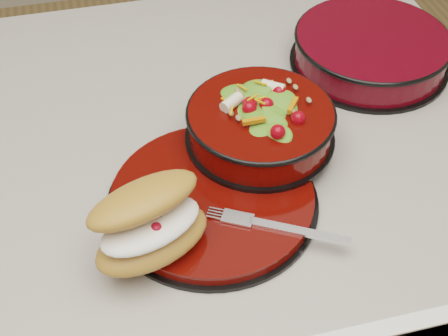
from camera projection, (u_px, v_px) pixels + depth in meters
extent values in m
cube|color=white|center=(123.00, 325.00, 1.20)|extent=(1.16, 0.66, 0.86)
cube|color=#B1ABA2|center=(86.00, 159.00, 0.88)|extent=(1.24, 0.74, 0.04)
cylinder|color=black|center=(212.00, 202.00, 0.79)|extent=(0.27, 0.27, 0.01)
cylinder|color=#510602|center=(212.00, 197.00, 0.78)|extent=(0.26, 0.26, 0.01)
torus|color=black|center=(222.00, 199.00, 0.77)|extent=(0.14, 0.14, 0.01)
cylinder|color=black|center=(260.00, 137.00, 0.84)|extent=(0.20, 0.20, 0.01)
cylinder|color=#510602|center=(260.00, 123.00, 0.83)|extent=(0.19, 0.19, 0.04)
torus|color=black|center=(261.00, 113.00, 0.81)|extent=(0.20, 0.20, 0.01)
ellipsoid|color=#468023|center=(261.00, 117.00, 0.82)|extent=(0.16, 0.16, 0.06)
sphere|color=#B6070E|center=(292.00, 90.00, 0.80)|extent=(0.02, 0.02, 0.02)
sphere|color=#B6070E|center=(269.00, 77.00, 0.82)|extent=(0.02, 0.02, 0.02)
sphere|color=#B6070E|center=(240.00, 81.00, 0.81)|extent=(0.02, 0.02, 0.02)
sphere|color=#B6070E|center=(232.00, 100.00, 0.78)|extent=(0.02, 0.02, 0.02)
sphere|color=#B6070E|center=(254.00, 114.00, 0.76)|extent=(0.02, 0.02, 0.02)
sphere|color=#B6070E|center=(285.00, 109.00, 0.77)|extent=(0.02, 0.02, 0.02)
cylinder|color=silver|center=(274.00, 76.00, 0.82)|extent=(0.03, 0.03, 0.02)
cylinder|color=silver|center=(232.00, 91.00, 0.80)|extent=(0.03, 0.03, 0.02)
cube|color=orange|center=(254.00, 110.00, 0.77)|extent=(0.03, 0.03, 0.01)
cube|color=orange|center=(294.00, 94.00, 0.79)|extent=(0.03, 0.02, 0.01)
ellipsoid|color=#B47037|center=(153.00, 240.00, 0.70)|extent=(0.16, 0.12, 0.04)
ellipsoid|color=white|center=(151.00, 226.00, 0.68)|extent=(0.14, 0.10, 0.02)
ellipsoid|color=#B47037|center=(146.00, 199.00, 0.68)|extent=(0.15, 0.11, 0.03)
sphere|color=#AF0C1A|center=(130.00, 226.00, 0.68)|extent=(0.01, 0.01, 0.01)
sphere|color=#AF0C1A|center=(156.00, 228.00, 0.67)|extent=(0.01, 0.01, 0.01)
sphere|color=#191947|center=(142.00, 220.00, 0.68)|extent=(0.01, 0.01, 0.01)
sphere|color=#191947|center=(161.00, 219.00, 0.68)|extent=(0.01, 0.01, 0.01)
sphere|color=#191947|center=(151.00, 225.00, 0.68)|extent=(0.01, 0.01, 0.01)
cube|color=silver|center=(299.00, 231.00, 0.73)|extent=(0.11, 0.07, 0.00)
cube|color=silver|center=(238.00, 218.00, 0.74)|extent=(0.04, 0.04, 0.00)
cylinder|color=black|center=(368.00, 63.00, 1.00)|extent=(0.25, 0.25, 0.01)
cylinder|color=#51050D|center=(371.00, 48.00, 0.98)|extent=(0.24, 0.24, 0.05)
torus|color=black|center=(373.00, 38.00, 0.96)|extent=(0.24, 0.24, 0.01)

